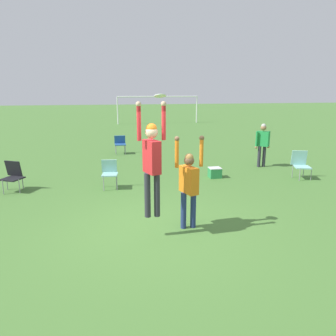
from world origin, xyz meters
The scene contains 11 objects.
ground_plane centered at (0.00, 0.00, 0.00)m, with size 120.00×120.00×0.00m, color #477533.
person_jumping centered at (-0.13, -0.29, 1.64)m, with size 0.57×0.46×2.26m.
person_defending centered at (0.68, -0.03, 1.04)m, with size 0.62×0.51×1.99m.
frisbee centered at (0.09, -0.05, 2.78)m, with size 0.23×0.23×0.08m.
camping_chair_0 centered at (-0.85, 3.29, 0.51)m, with size 0.51×0.54×0.85m.
camping_chair_1 centered at (-3.62, 3.59, 0.49)m, with size 0.69×0.76×0.87m.
camping_chair_2 centered at (5.41, 3.13, 0.52)m, with size 0.62×0.67×0.92m.
camping_chair_3 centered at (-0.19, 8.72, 0.51)m, with size 0.51×0.54×0.82m.
person_spectator_near centered at (4.94, 4.92, 0.99)m, with size 0.61×0.45×1.65m.
cooler_box centered at (2.65, 3.77, 0.17)m, with size 0.40×0.37×0.34m.
soccer_goal centered at (3.98, 22.09, 1.84)m, with size 7.10×0.10×2.35m.
Camera 1 is at (-1.08, -6.36, 2.90)m, focal length 35.00 mm.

